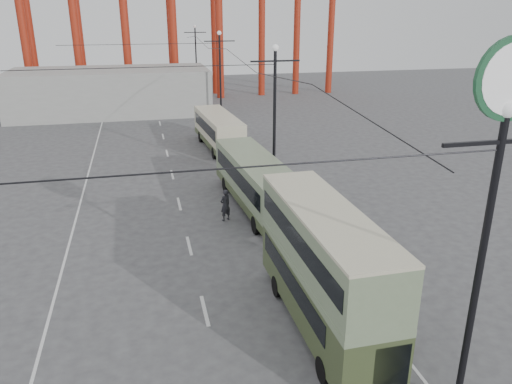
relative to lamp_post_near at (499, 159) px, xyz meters
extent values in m
plane|color=#454548|center=(-5.60, 3.00, -7.86)|extent=(160.00, 160.00, 0.00)
cube|color=silver|center=(-6.60, 22.00, -7.86)|extent=(0.15, 82.00, 0.01)
cube|color=silver|center=(-0.20, 23.00, -7.86)|extent=(0.12, 120.00, 0.01)
cube|color=silver|center=(-12.60, 23.00, -7.86)|extent=(0.12, 120.00, 0.01)
cylinder|color=black|center=(0.00, 0.00, -3.36)|extent=(0.20, 0.20, 9.00)
cube|color=black|center=(0.00, 0.00, 0.44)|extent=(3.20, 0.10, 0.10)
sphere|color=white|center=(0.00, 0.00, 1.24)|extent=(0.44, 0.44, 0.44)
cylinder|color=black|center=(0.00, 21.00, -3.36)|extent=(0.20, 0.20, 9.00)
cylinder|color=black|center=(0.00, 21.00, -7.61)|extent=(0.44, 0.44, 0.50)
cube|color=black|center=(0.00, 21.00, 0.44)|extent=(3.20, 0.10, 0.10)
sphere|color=white|center=(0.00, 21.00, 1.24)|extent=(0.44, 0.44, 0.44)
cylinder|color=black|center=(0.00, 43.00, -3.36)|extent=(0.20, 0.20, 9.00)
cylinder|color=black|center=(0.00, 43.00, -7.61)|extent=(0.44, 0.44, 0.50)
cube|color=black|center=(0.00, 43.00, 0.44)|extent=(3.20, 0.10, 0.10)
sphere|color=white|center=(0.00, 43.00, 1.24)|extent=(0.44, 0.44, 0.44)
cylinder|color=black|center=(0.00, 65.00, -3.36)|extent=(0.20, 0.20, 9.00)
cylinder|color=black|center=(0.00, 65.00, -7.61)|extent=(0.44, 0.44, 0.50)
cube|color=black|center=(0.00, 65.00, 0.44)|extent=(3.20, 0.10, 0.10)
sphere|color=white|center=(0.00, 65.00, 1.24)|extent=(0.44, 0.44, 0.44)
cylinder|color=maroon|center=(13.40, 59.00, 3.14)|extent=(0.90, 0.90, 22.00)
cylinder|color=maroon|center=(18.40, 59.00, -0.86)|extent=(0.90, 0.90, 14.00)
cube|color=gray|center=(-11.60, 50.00, -5.36)|extent=(22.00, 10.00, 5.00)
cube|color=#3B4827|center=(-2.44, 4.97, -6.40)|extent=(2.36, 8.90, 1.95)
cube|color=black|center=(-2.44, 4.97, -6.00)|extent=(2.37, 7.13, 0.80)
cube|color=#6D805D|center=(-2.44, 4.97, -5.29)|extent=(2.38, 8.90, 0.27)
cube|color=#6D805D|center=(-2.44, 4.97, -4.18)|extent=(2.36, 8.90, 1.95)
cube|color=black|center=(-2.44, 4.97, -4.09)|extent=(2.39, 8.37, 0.75)
cube|color=beige|center=(-2.44, 4.97, -3.15)|extent=(2.38, 8.90, 0.11)
cylinder|color=black|center=(-3.49, 7.43, -7.42)|extent=(0.26, 0.89, 0.89)
cylinder|color=black|center=(-1.48, 7.47, -7.42)|extent=(0.26, 0.89, 0.89)
cylinder|color=black|center=(-3.40, 2.12, -7.42)|extent=(0.26, 0.89, 0.89)
cylinder|color=black|center=(-1.40, 2.15, -7.42)|extent=(0.26, 0.89, 0.89)
cube|color=#6D805D|center=(-2.08, 17.41, -6.14)|extent=(3.16, 10.93, 2.36)
cube|color=black|center=(-2.08, 17.41, -5.75)|extent=(3.12, 9.76, 0.93)
cube|color=#3B4827|center=(-2.08, 17.41, -7.08)|extent=(3.19, 10.94, 0.49)
cube|color=#6D805D|center=(-2.08, 17.41, -4.89)|extent=(3.18, 10.93, 0.16)
cylinder|color=black|center=(-3.38, 20.37, -7.37)|extent=(0.34, 1.00, 0.98)
cylinder|color=black|center=(-1.17, 20.52, -7.37)|extent=(0.34, 1.00, 0.98)
cylinder|color=black|center=(-2.95, 13.91, -7.37)|extent=(0.34, 1.00, 0.98)
cylinder|color=black|center=(-0.74, 14.06, -7.37)|extent=(0.34, 1.00, 0.98)
cube|color=beige|center=(-2.10, 31.53, -6.19)|extent=(3.03, 9.67, 2.29)
cube|color=black|center=(-2.10, 31.53, -5.81)|extent=(2.99, 8.53, 0.90)
cube|color=#3B4827|center=(-2.10, 31.53, -7.10)|extent=(3.06, 9.67, 0.48)
cube|color=beige|center=(-2.10, 31.53, -4.98)|extent=(3.05, 9.67, 0.15)
cylinder|color=black|center=(-3.35, 33.93, -7.38)|extent=(0.33, 0.97, 0.95)
cylinder|color=black|center=(-1.20, 34.08, -7.38)|extent=(0.33, 0.97, 0.95)
cylinder|color=black|center=(-2.98, 28.61, -7.38)|extent=(0.33, 0.97, 0.95)
cylinder|color=black|center=(-0.83, 28.76, -7.38)|extent=(0.33, 0.97, 0.95)
imported|color=black|center=(-4.22, 15.83, -6.93)|extent=(0.81, 0.72, 1.86)
camera|label=1|loc=(-8.47, -10.11, 3.44)|focal=35.00mm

